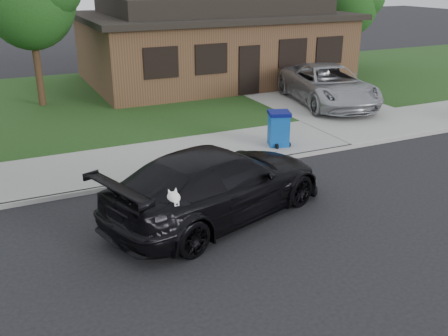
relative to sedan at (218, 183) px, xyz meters
name	(u,v)px	position (x,y,z in m)	size (l,w,h in m)	color
ground	(317,217)	(2.04, -1.01, -0.80)	(120.00, 120.00, 0.00)	black
sidewalk	(224,149)	(2.04, 3.99, -0.74)	(60.00, 3.00, 0.12)	gray
curb	(247,164)	(2.04, 2.49, -0.74)	(60.00, 0.12, 0.12)	gray
lawn	(149,96)	(2.04, 11.99, -0.74)	(60.00, 13.00, 0.13)	#193814
driveway	(299,96)	(8.04, 8.99, -0.73)	(4.50, 13.00, 0.14)	gray
sedan	(218,183)	(0.00, 0.00, 0.00)	(5.95, 3.91, 1.60)	black
minivan	(328,85)	(8.18, 7.14, 0.12)	(2.61, 5.66, 1.57)	#9EA0A5
recycling_bin	(279,128)	(3.66, 3.46, -0.13)	(0.83, 0.83, 1.08)	#0E4AA0
house	(212,39)	(6.04, 13.99, 1.33)	(12.60, 8.60, 4.65)	#422B1C
tree_1	(354,2)	(14.17, 13.39, 2.91)	(3.15, 3.00, 5.25)	#332114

